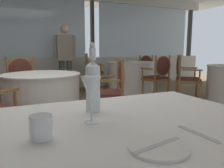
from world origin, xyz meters
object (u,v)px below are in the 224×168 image
at_px(dining_chair_0_0, 23,81).
at_px(dining_chair_2_2, 91,69).
at_px(wine_glass, 91,90).
at_px(water_bottle, 93,84).
at_px(water_tumbler, 41,127).
at_px(dining_chair_2_1, 144,67).
at_px(dining_chair_2_0, 159,74).
at_px(diner_person_0, 65,55).
at_px(side_plate, 158,147).
at_px(dining_chair_1_0, 184,75).
at_px(dining_chair_0_2, 112,88).

xyz_separation_m(dining_chair_0_0, dining_chair_2_2, (1.69, 1.47, 0.01)).
bearing_deg(wine_glass, water_bottle, 68.16).
distance_m(water_tumbler, dining_chair_2_2, 4.92).
bearing_deg(dining_chair_0_0, dining_chair_2_1, 103.68).
relative_size(dining_chair_0_0, dining_chair_2_0, 1.00).
relative_size(dining_chair_2_2, diner_person_0, 0.59).
height_order(side_plate, dining_chair_1_0, dining_chair_1_0).
distance_m(side_plate, dining_chair_0_2, 2.33).
relative_size(wine_glass, dining_chair_1_0, 0.21).
distance_m(side_plate, water_tumbler, 0.40).
relative_size(wine_glass, dining_chair_0_0, 0.21).
xyz_separation_m(water_bottle, wine_glass, (-0.07, -0.17, 0.00)).
bearing_deg(dining_chair_2_1, dining_chair_0_2, 13.30).
xyz_separation_m(water_tumbler, dining_chair_2_2, (1.75, 4.59, -0.24)).
xyz_separation_m(dining_chair_0_0, dining_chair_2_0, (2.77, 0.06, -0.00)).
height_order(water_bottle, dining_chair_2_1, water_bottle).
distance_m(side_plate, diner_person_0, 4.84).
distance_m(water_tumbler, dining_chair_1_0, 4.11).
relative_size(water_bottle, dining_chair_0_0, 0.36).
distance_m(water_bottle, dining_chair_2_0, 3.89).
xyz_separation_m(water_tumbler, dining_chair_0_2, (1.14, 1.94, -0.25)).
relative_size(dining_chair_0_0, dining_chair_0_2, 1.01).
bearing_deg(dining_chair_1_0, dining_chair_2_2, 160.15).
xyz_separation_m(dining_chair_0_0, diner_person_0, (1.03, 1.41, 0.39)).
distance_m(dining_chair_1_0, dining_chair_2_0, 0.56).
distance_m(water_bottle, water_tumbler, 0.40).
bearing_deg(water_bottle, diner_person_0, 79.37).
xyz_separation_m(water_bottle, dining_chair_0_0, (-0.23, 2.87, -0.35)).
distance_m(dining_chair_2_0, dining_chair_2_2, 1.78).
bearing_deg(dining_chair_1_0, dining_chair_2_0, 153.41).
xyz_separation_m(wine_glass, diner_person_0, (0.87, 4.45, 0.04)).
bearing_deg(wine_glass, dining_chair_0_0, 92.98).
bearing_deg(side_plate, water_tumbler, 144.58).
bearing_deg(dining_chair_2_1, dining_chair_2_0, 30.17).
xyz_separation_m(dining_chair_2_0, diner_person_0, (-1.74, 1.36, 0.40)).
distance_m(dining_chair_2_2, diner_person_0, 0.77).
distance_m(side_plate, wine_glass, 0.37).
bearing_deg(dining_chair_2_0, dining_chair_2_2, 29.99).
relative_size(dining_chair_1_0, diner_person_0, 0.59).
bearing_deg(dining_chair_2_1, side_plate, 20.48).
distance_m(dining_chair_0_0, dining_chair_2_2, 2.24).
distance_m(dining_chair_0_0, dining_chair_1_0, 3.07).
xyz_separation_m(wine_glass, dining_chair_1_0, (2.88, 2.60, -0.34)).
bearing_deg(wine_glass, dining_chair_2_2, 71.19).
bearing_deg(side_plate, dining_chair_2_1, 57.83).
height_order(dining_chair_0_0, dining_chair_2_0, same).
bearing_deg(diner_person_0, dining_chair_2_1, -74.42).
bearing_deg(side_plate, dining_chair_0_0, 94.58).
distance_m(side_plate, dining_chair_0_0, 3.38).
distance_m(dining_chair_2_0, diner_person_0, 2.24).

